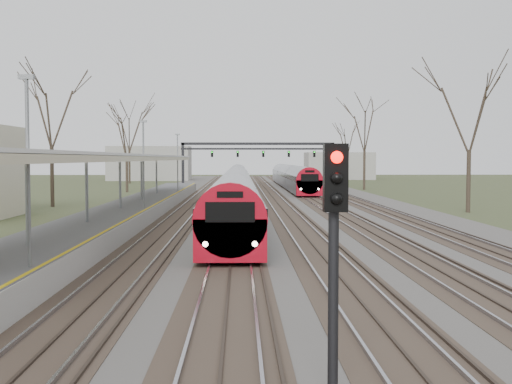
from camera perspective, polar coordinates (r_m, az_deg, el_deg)
track_bed at (r=58.08m, az=0.98°, el=-0.77°), size 24.00×160.00×0.22m
platform at (r=41.13m, az=-11.07°, el=-1.77°), size 3.50×69.00×1.00m
canopy at (r=36.55m, az=-12.31°, el=3.00°), size 4.10×50.00×3.11m
signal_gantry at (r=87.93m, az=0.19°, el=3.67°), size 21.00×0.59×6.08m
tree_west_far at (r=53.19m, az=-17.77°, el=7.32°), size 5.50×5.50×11.33m
tree_east_far at (r=47.84m, az=18.47°, el=6.93°), size 5.00×5.00×10.30m
train_near at (r=59.31m, az=-1.74°, el=0.68°), size 2.62×75.21×3.05m
train_far at (r=83.82m, az=3.15°, el=1.35°), size 2.62×45.21×3.05m
signal_post at (r=9.62m, az=6.98°, el=-3.94°), size 0.35×0.45×4.10m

